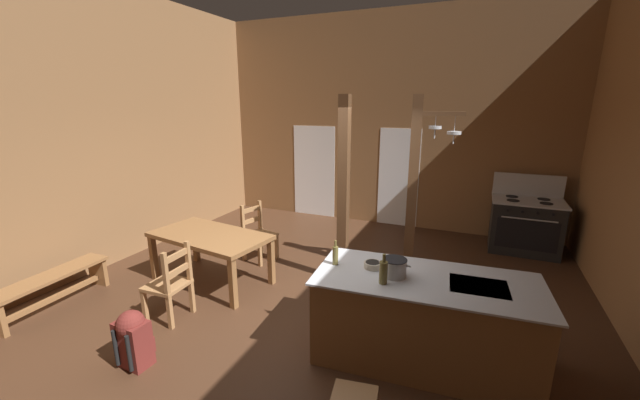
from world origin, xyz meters
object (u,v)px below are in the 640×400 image
ladderback_chair_near_window (170,284)px  backpack (133,337)px  bottle_tall_on_counter (335,255)px  bottle_short_on_counter (383,272)px  mixing_bowl_on_counter (373,265)px  stove_range (525,225)px  dining_table (210,240)px  ladderback_chair_by_post (258,233)px  stockpot_on_counter (394,268)px  kitchen_island (423,320)px  bench_along_left_wall (51,285)px

ladderback_chair_near_window → backpack: (0.27, -0.79, -0.14)m
bottle_tall_on_counter → bottle_short_on_counter: (0.57, -0.22, 0.01)m
mixing_bowl_on_counter → ladderback_chair_near_window: bearing=-169.4°
stove_range → ladderback_chair_near_window: size_ratio=1.39×
dining_table → bottle_short_on_counter: bearing=-16.8°
ladderback_chair_by_post → stockpot_on_counter: 3.10m
stockpot_on_counter → ladderback_chair_by_post: bearing=148.5°
kitchen_island → stove_range: 3.86m
kitchen_island → ladderback_chair_by_post: ladderback_chair_by_post is taller
stockpot_on_counter → bottle_tall_on_counter: 0.63m
stove_range → bottle_tall_on_counter: (-2.16, -3.71, 0.53)m
ladderback_chair_near_window → stockpot_on_counter: size_ratio=3.05×
bottle_tall_on_counter → bottle_short_on_counter: size_ratio=0.91×
kitchen_island → ladderback_chair_near_window: ladderback_chair_near_window is taller
bottle_tall_on_counter → kitchen_island: bearing=2.8°
stove_range → dining_table: 5.32m
bench_along_left_wall → stockpot_on_counter: bearing=10.0°
ladderback_chair_by_post → mixing_bowl_on_counter: mixing_bowl_on_counter is taller
bench_along_left_wall → mixing_bowl_on_counter: (3.97, 0.84, 0.63)m
bench_along_left_wall → bottle_short_on_counter: size_ratio=4.85×
dining_table → bench_along_left_wall: dining_table is taller
dining_table → bench_along_left_wall: size_ratio=1.26×
ladderback_chair_by_post → backpack: 2.75m
ladderback_chair_by_post → bottle_short_on_counter: bottle_short_on_counter is taller
stove_range → ladderback_chair_near_window: stove_range is taller
stove_range → ladderback_chair_by_post: 4.65m
stove_range → dining_table: size_ratio=0.73×
stockpot_on_counter → bench_along_left_wall: bearing=-170.0°
bottle_short_on_counter → mixing_bowl_on_counter: bearing=121.7°
stockpot_on_counter → bottle_tall_on_counter: bearing=177.5°
ladderback_chair_by_post → bottle_short_on_counter: size_ratio=3.22×
ladderback_chair_by_post → bottle_tall_on_counter: (1.97, -1.57, 0.56)m
bottle_tall_on_counter → stove_range: bearing=59.8°
ladderback_chair_by_post → backpack: ladderback_chair_by_post is taller
mixing_bowl_on_counter → bottle_tall_on_counter: bottle_tall_on_counter is taller
backpack → ladderback_chair_by_post: bearing=95.6°
ladderback_chair_near_window → bottle_short_on_counter: (2.54, 0.15, 0.57)m
kitchen_island → bottle_short_on_counter: size_ratio=7.55×
ladderback_chair_by_post → bottle_tall_on_counter: 2.58m
mixing_bowl_on_counter → stove_range: bearing=64.0°
bench_along_left_wall → bottle_short_on_counter: (4.15, 0.55, 0.72)m
backpack → mixing_bowl_on_counter: mixing_bowl_on_counter is taller
ladderback_chair_by_post → mixing_bowl_on_counter: size_ratio=5.30×
kitchen_island → stove_range: stove_range is taller
bottle_tall_on_counter → stockpot_on_counter: bearing=-2.5°
bench_along_left_wall → mixing_bowl_on_counter: bearing=12.0°
kitchen_island → dining_table: size_ratio=1.23×
stove_range → ladderback_chair_by_post: bearing=-152.6°
ladderback_chair_by_post → bottle_tall_on_counter: size_ratio=3.53×
kitchen_island → backpack: size_ratio=3.73×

